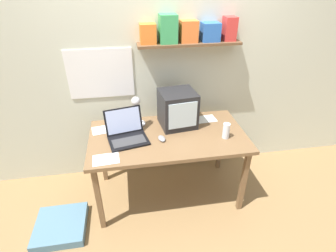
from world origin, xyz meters
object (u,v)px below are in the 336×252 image
object	(u,v)px
computer_mouse	(162,138)
floor_cushion	(61,226)
juice_glass	(226,131)
loose_paper_near_laptop	(203,119)
corner_desk	(168,141)
open_notebook	(106,159)
printed_handout	(103,130)
crt_monitor	(178,109)
laptop	(126,132)
desk_lamp	(137,108)

from	to	relation	value
computer_mouse	floor_cushion	size ratio (longest dim) A/B	0.25
juice_glass	loose_paper_near_laptop	xyz separation A→B (m)	(-0.11, 0.36, -0.06)
corner_desk	computer_mouse	xyz separation A→B (m)	(-0.07, -0.07, 0.08)
open_notebook	printed_handout	bearing A→B (deg)	95.18
corner_desk	crt_monitor	world-z (taller)	crt_monitor
laptop	open_notebook	world-z (taller)	laptop
corner_desk	juice_glass	xyz separation A→B (m)	(0.52, -0.13, 0.13)
juice_glass	floor_cushion	world-z (taller)	juice_glass
corner_desk	loose_paper_near_laptop	bearing A→B (deg)	29.42
corner_desk	computer_mouse	size ratio (longest dim) A/B	12.93
desk_lamp	printed_handout	world-z (taller)	desk_lamp
corner_desk	printed_handout	size ratio (longest dim) A/B	6.33
juice_glass	printed_handout	world-z (taller)	juice_glass
computer_mouse	laptop	bearing A→B (deg)	164.33
juice_glass	laptop	bearing A→B (deg)	170.87
printed_handout	floor_cushion	size ratio (longest dim) A/B	0.52
corner_desk	open_notebook	world-z (taller)	open_notebook
laptop	crt_monitor	bearing A→B (deg)	6.17
computer_mouse	loose_paper_near_laptop	world-z (taller)	computer_mouse
desk_lamp	computer_mouse	distance (m)	0.40
computer_mouse	loose_paper_near_laptop	size ratio (longest dim) A/B	0.41
desk_lamp	loose_paper_near_laptop	distance (m)	0.71
laptop	desk_lamp	size ratio (longest dim) A/B	1.24
juice_glass	printed_handout	bearing A→B (deg)	163.96
crt_monitor	computer_mouse	world-z (taller)	crt_monitor
computer_mouse	loose_paper_near_laptop	distance (m)	0.57
juice_glass	open_notebook	xyz separation A→B (m)	(-1.09, -0.15, -0.06)
laptop	computer_mouse	distance (m)	0.33
corner_desk	crt_monitor	distance (m)	0.33
laptop	desk_lamp	xyz separation A→B (m)	(0.12, 0.20, 0.13)
desk_lamp	open_notebook	distance (m)	0.61
desk_lamp	laptop	bearing A→B (deg)	-99.48
corner_desk	open_notebook	distance (m)	0.64
corner_desk	desk_lamp	xyz separation A→B (m)	(-0.27, 0.22, 0.26)
floor_cushion	loose_paper_near_laptop	bearing A→B (deg)	19.81
computer_mouse	open_notebook	xyz separation A→B (m)	(-0.50, -0.21, -0.01)
crt_monitor	loose_paper_near_laptop	size ratio (longest dim) A/B	1.34
open_notebook	laptop	bearing A→B (deg)	58.57
loose_paper_near_laptop	open_notebook	bearing A→B (deg)	-152.34
computer_mouse	floor_cushion	bearing A→B (deg)	-167.14
computer_mouse	corner_desk	bearing A→B (deg)	46.05
desk_lamp	computer_mouse	bearing A→B (deg)	-34.39
crt_monitor	desk_lamp	xyz separation A→B (m)	(-0.40, 0.04, 0.02)
juice_glass	open_notebook	world-z (taller)	juice_glass
open_notebook	floor_cushion	bearing A→B (deg)	-177.81
laptop	computer_mouse	size ratio (longest dim) A/B	3.54
computer_mouse	floor_cushion	distance (m)	1.26
desk_lamp	open_notebook	xyz separation A→B (m)	(-0.30, -0.50, -0.19)
loose_paper_near_laptop	computer_mouse	bearing A→B (deg)	-147.67
desk_lamp	floor_cushion	bearing A→B (deg)	-126.18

